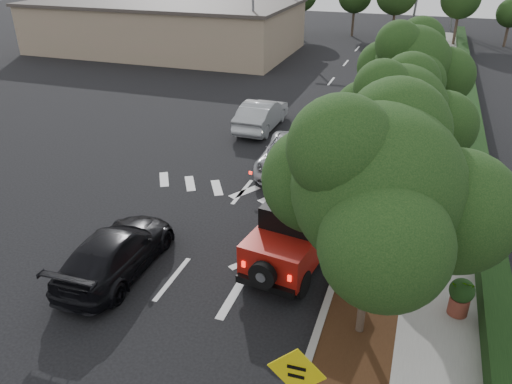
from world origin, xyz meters
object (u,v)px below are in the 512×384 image
at_px(red_jeep, 297,231).
at_px(black_suv_oncoming, 116,251).
at_px(silver_suv_ahead, 288,155).
at_px(speed_hump_sign, 296,382).

distance_m(red_jeep, black_suv_oncoming, 5.46).
relative_size(red_jeep, silver_suv_ahead, 0.90).
xyz_separation_m(red_jeep, speed_hump_sign, (1.57, -6.10, 0.57)).
bearing_deg(black_suv_oncoming, red_jeep, -157.03).
xyz_separation_m(silver_suv_ahead, speed_hump_sign, (3.68, -12.70, 0.98)).
distance_m(red_jeep, speed_hump_sign, 6.33).
height_order(silver_suv_ahead, black_suv_oncoming, black_suv_oncoming).
distance_m(silver_suv_ahead, black_suv_oncoming, 9.28).
relative_size(red_jeep, speed_hump_sign, 1.81).
relative_size(silver_suv_ahead, speed_hump_sign, 2.01).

